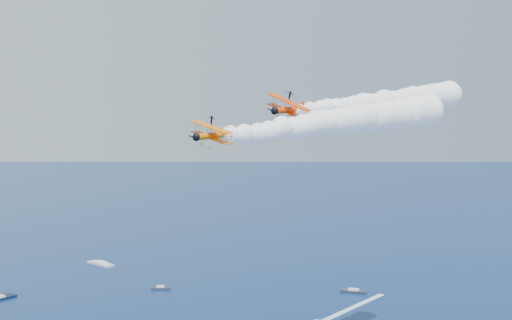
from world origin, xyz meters
TOP-DOWN VIEW (x-y plane):
  - biplane_lead at (21.85, 21.24)m, footprint 9.62×11.63m
  - biplane_trail at (-3.08, 5.55)m, footprint 7.69×8.96m
  - smoke_trail_lead at (50.48, 25.89)m, footprint 59.17×23.64m
  - smoke_trail_trail at (25.47, 10.64)m, footprint 59.25×25.20m

SIDE VIEW (x-z plane):
  - biplane_trail at x=-3.08m, z-range 50.75..57.02m
  - smoke_trail_trail at x=25.47m, z-range 50.76..61.41m
  - biplane_lead at x=21.85m, z-range 53.55..62.43m
  - smoke_trail_lead at x=50.48m, z-range 54.87..65.52m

